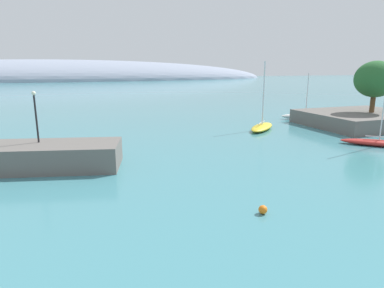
# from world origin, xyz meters

# --- Properties ---
(shore_outcrop) EXTENTS (16.06, 13.32, 2.05)m
(shore_outcrop) POSITION_xyz_m (27.02, 34.83, 1.02)
(shore_outcrop) COLOR #66605B
(shore_outcrop) RESTS_ON ground
(tree_clump_shore) EXTENTS (5.84, 5.84, 7.50)m
(tree_clump_shore) POSITION_xyz_m (27.96, 34.04, 6.90)
(tree_clump_shore) COLOR brown
(tree_clump_shore) RESTS_ON shore_outcrop
(distant_ridge) EXTENTS (319.39, 77.22, 27.89)m
(distant_ridge) POSITION_xyz_m (-25.63, 248.01, 0.00)
(distant_ridge) COLOR #8E99AD
(distant_ridge) RESTS_ON ground
(sailboat_red_near_shore) EXTENTS (6.94, 6.65, 10.27)m
(sailboat_red_near_shore) POSITION_xyz_m (18.08, 23.75, 0.45)
(sailboat_red_near_shore) COLOR red
(sailboat_red_near_shore) RESTS_ON water
(sailboat_white_mid_mooring) EXTENTS (8.11, 4.81, 7.71)m
(sailboat_white_mid_mooring) POSITION_xyz_m (23.14, 42.81, 0.53)
(sailboat_white_mid_mooring) COLOR white
(sailboat_white_mid_mooring) RESTS_ON water
(sailboat_yellow_outer_mooring) EXTENTS (6.96, 6.89, 9.40)m
(sailboat_yellow_outer_mooring) POSITION_xyz_m (11.09, 36.88, 0.48)
(sailboat_yellow_outer_mooring) COLOR yellow
(sailboat_yellow_outer_mooring) RESTS_ON water
(mooring_buoy_orange) EXTENTS (0.54, 0.54, 0.54)m
(mooring_buoy_orange) POSITION_xyz_m (-3.46, 12.85, 0.27)
(mooring_buoy_orange) COLOR orange
(mooring_buoy_orange) RESTS_ON water
(harbor_lamp_post) EXTENTS (0.36, 0.36, 4.46)m
(harbor_lamp_post) POSITION_xyz_m (-16.82, 28.10, 4.91)
(harbor_lamp_post) COLOR black
(harbor_lamp_post) RESTS_ON breakwater_rocks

